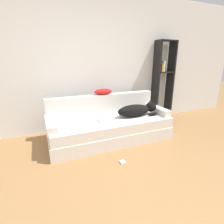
% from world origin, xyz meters
% --- Properties ---
extents(ground_plane, '(20.00, 20.00, 0.00)m').
position_xyz_m(ground_plane, '(0.00, 0.00, 0.00)').
color(ground_plane, '#9E7042').
extents(wall_back, '(8.15, 0.06, 2.70)m').
position_xyz_m(wall_back, '(0.00, 2.38, 1.35)').
color(wall_back, white).
rests_on(wall_back, ground_plane).
extents(couch, '(2.19, 0.91, 0.40)m').
position_xyz_m(couch, '(0.24, 1.62, 0.19)').
color(couch, silver).
rests_on(couch, ground_plane).
extents(couch_backrest, '(2.15, 0.15, 0.37)m').
position_xyz_m(couch_backrest, '(0.24, 2.00, 0.58)').
color(couch_backrest, silver).
rests_on(couch_backrest, couch).
extents(couch_arm_left, '(0.15, 0.72, 0.11)m').
position_xyz_m(couch_arm_left, '(-0.79, 1.61, 0.45)').
color(couch_arm_left, silver).
rests_on(couch_arm_left, couch).
extents(couch_arm_right, '(0.15, 0.72, 0.11)m').
position_xyz_m(couch_arm_right, '(1.26, 1.61, 0.45)').
color(couch_arm_right, silver).
rests_on(couch_arm_right, couch).
extents(dog, '(0.81, 0.28, 0.26)m').
position_xyz_m(dog, '(0.77, 1.55, 0.51)').
color(dog, black).
rests_on(dog, couch).
extents(laptop, '(0.32, 0.24, 0.02)m').
position_xyz_m(laptop, '(0.13, 1.58, 0.41)').
color(laptop, '#B7B7BC').
rests_on(laptop, couch).
extents(throw_pillow, '(0.36, 0.19, 0.11)m').
position_xyz_m(throw_pillow, '(0.26, 2.01, 0.82)').
color(throw_pillow, red).
rests_on(throw_pillow, couch_backrest).
extents(bookshelf, '(0.46, 0.26, 1.82)m').
position_xyz_m(bookshelf, '(1.83, 2.20, 1.01)').
color(bookshelf, black).
rests_on(bookshelf, ground_plane).
extents(power_adapter, '(0.08, 0.08, 0.02)m').
position_xyz_m(power_adapter, '(0.10, 0.80, 0.01)').
color(power_adapter, white).
rests_on(power_adapter, ground_plane).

